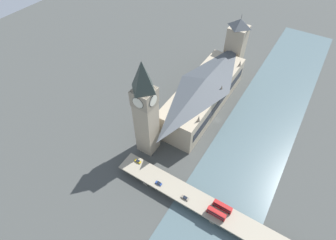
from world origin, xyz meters
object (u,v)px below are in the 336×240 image
object	(u,v)px
double_decker_bus_mid	(216,213)
clock_tower	(145,109)
parliament_hall	(204,93)
road_bridge	(217,212)
car_southbound_lead	(138,161)
car_northbound_lead	(185,198)
victoria_tower	(235,46)
car_northbound_mid	(159,183)
double_decker_bus_lead	(223,206)

from	to	relation	value
double_decker_bus_mid	clock_tower	bearing A→B (deg)	-20.17
parliament_hall	road_bridge	size ratio (longest dim) A/B	0.72
car_southbound_lead	car_northbound_lead	bearing A→B (deg)	171.29
road_bridge	car_northbound_lead	distance (m)	19.72
road_bridge	double_decker_bus_mid	distance (m)	4.54
parliament_hall	victoria_tower	xyz separation A→B (m)	(0.06, -60.17, 11.12)
double_decker_bus_mid	car_southbound_lead	bearing A→B (deg)	-5.56
parliament_hall	road_bridge	distance (m)	93.31
victoria_tower	car_southbound_lead	xyz separation A→B (m)	(9.63, 135.84, -18.77)
double_decker_bus_mid	car_northbound_mid	xyz separation A→B (m)	(38.39, 0.47, -2.04)
car_northbound_lead	parliament_hall	bearing A→B (deg)	-70.21
victoria_tower	car_southbound_lead	distance (m)	137.47
car_northbound_lead	car_northbound_mid	xyz separation A→B (m)	(18.49, 0.22, 0.02)
parliament_hall	clock_tower	bearing A→B (deg)	77.13
double_decker_bus_lead	car_northbound_mid	xyz separation A→B (m)	(39.69, 6.09, -1.93)
victoria_tower	double_decker_bus_lead	size ratio (longest dim) A/B	4.79
car_northbound_mid	victoria_tower	bearing A→B (deg)	-85.59
road_bridge	car_northbound_mid	distance (m)	38.10
car_northbound_lead	double_decker_bus_mid	bearing A→B (deg)	-179.29
clock_tower	double_decker_bus_mid	xyz separation A→B (m)	(-62.62, 23.00, -30.25)
clock_tower	double_decker_bus_lead	xyz separation A→B (m)	(-63.92, 17.38, -30.36)
double_decker_bus_mid	car_northbound_mid	distance (m)	38.44
parliament_hall	double_decker_bus_mid	world-z (taller)	parliament_hall
road_bridge	car_northbound_lead	size ratio (longest dim) A/B	28.15
parliament_hall	car_northbound_lead	distance (m)	87.12
car_northbound_lead	clock_tower	bearing A→B (deg)	-28.56
clock_tower	double_decker_bus_lead	world-z (taller)	clock_tower
victoria_tower	road_bridge	size ratio (longest dim) A/B	0.41
clock_tower	car_northbound_lead	xyz separation A→B (m)	(-42.72, 23.25, -32.31)
double_decker_bus_mid	car_northbound_lead	bearing A→B (deg)	0.71
clock_tower	double_decker_bus_mid	bearing A→B (deg)	159.83
clock_tower	victoria_tower	size ratio (longest dim) A/B	1.35
double_decker_bus_lead	car_southbound_lead	xyz separation A→B (m)	(60.27, -0.12, -1.91)
road_bridge	car_northbound_mid	size ratio (longest dim) A/B	31.62
clock_tower	car_northbound_mid	bearing A→B (deg)	135.92
double_decker_bus_mid	car_northbound_lead	world-z (taller)	double_decker_bus_mid
double_decker_bus_mid	car_northbound_mid	world-z (taller)	double_decker_bus_mid
victoria_tower	car_northbound_mid	world-z (taller)	victoria_tower
road_bridge	car_northbound_mid	world-z (taller)	car_northbound_mid
parliament_hall	road_bridge	bearing A→B (deg)	121.74
clock_tower	victoria_tower	bearing A→B (deg)	-96.39
car_northbound_lead	car_northbound_mid	world-z (taller)	car_northbound_mid
car_northbound_lead	car_southbound_lead	size ratio (longest dim) A/B	1.01
car_northbound_lead	car_southbound_lead	world-z (taller)	car_southbound_lead
parliament_hall	double_decker_bus_mid	size ratio (longest dim) A/B	8.68
clock_tower	double_decker_bus_lead	bearing A→B (deg)	164.79
double_decker_bus_mid	car_southbound_lead	xyz separation A→B (m)	(58.97, -5.74, -2.01)
double_decker_bus_lead	car_northbound_lead	world-z (taller)	double_decker_bus_lead
car_northbound_mid	car_southbound_lead	distance (m)	21.50
road_bridge	parliament_hall	bearing A→B (deg)	-58.26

